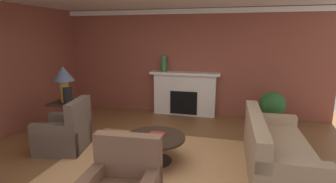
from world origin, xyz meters
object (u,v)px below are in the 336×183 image
at_px(vase_on_side_table, 68,96).
at_px(potted_plant, 272,107).
at_px(coffee_table, 155,143).
at_px(vase_mantel_left, 164,64).
at_px(armchair_near_window, 65,134).
at_px(side_table, 67,116).
at_px(fireplace, 185,95).
at_px(table_lamp, 64,77).
at_px(sofa, 275,152).

bearing_deg(vase_on_side_table, potted_plant, 21.50).
bearing_deg(coffee_table, vase_mantel_left, 102.31).
distance_m(armchair_near_window, potted_plant, 4.38).
distance_m(vase_mantel_left, potted_plant, 2.82).
bearing_deg(armchair_near_window, potted_plant, 30.04).
distance_m(vase_on_side_table, vase_mantel_left, 2.56).
bearing_deg(side_table, vase_mantel_left, 50.61).
height_order(fireplace, vase_mantel_left, vase_mantel_left).
bearing_deg(coffee_table, side_table, 160.91).
relative_size(coffee_table, vase_on_side_table, 2.98).
bearing_deg(side_table, table_lamp, -90.00).
relative_size(side_table, potted_plant, 0.84).
bearing_deg(coffee_table, vase_on_side_table, 162.65).
relative_size(table_lamp, potted_plant, 0.90).
distance_m(sofa, table_lamp, 4.20).
distance_m(coffee_table, side_table, 2.31).
height_order(sofa, potted_plant, sofa).
bearing_deg(table_lamp, sofa, -7.66).
distance_m(coffee_table, vase_mantel_left, 2.93).
distance_m(armchair_near_window, vase_on_side_table, 0.86).
xyz_separation_m(coffee_table, vase_on_side_table, (-2.03, 0.63, 0.53)).
bearing_deg(coffee_table, table_lamp, 160.91).
xyz_separation_m(armchair_near_window, coffee_table, (1.73, -0.05, 0.03)).
relative_size(fireplace, table_lamp, 2.40).
bearing_deg(vase_on_side_table, coffee_table, -17.35).
bearing_deg(side_table, vase_on_side_table, -38.66).
relative_size(armchair_near_window, coffee_table, 0.95).
relative_size(sofa, vase_mantel_left, 5.16).
distance_m(sofa, potted_plant, 2.06).
height_order(armchair_near_window, table_lamp, table_lamp).
relative_size(vase_on_side_table, vase_mantel_left, 0.81).
bearing_deg(fireplace, table_lamp, -137.14).
xyz_separation_m(coffee_table, vase_mantel_left, (-0.59, 2.69, 1.00)).
distance_m(fireplace, side_table, 2.92).
distance_m(fireplace, table_lamp, 3.00).
height_order(fireplace, armchair_near_window, fireplace).
height_order(table_lamp, potted_plant, table_lamp).
bearing_deg(potted_plant, side_table, -160.63).
height_order(fireplace, vase_on_side_table, fireplace).
bearing_deg(side_table, coffee_table, -19.09).
distance_m(coffee_table, table_lamp, 2.47).
distance_m(table_lamp, vase_on_side_table, 0.41).
bearing_deg(armchair_near_window, vase_on_side_table, 117.45).
distance_m(fireplace, potted_plant, 2.16).
bearing_deg(vase_mantel_left, armchair_near_window, -113.37).
relative_size(coffee_table, table_lamp, 1.33).
bearing_deg(sofa, potted_plant, 84.76).
xyz_separation_m(sofa, vase_on_side_table, (-3.91, 0.43, 0.57)).
relative_size(sofa, side_table, 3.03).
distance_m(armchair_near_window, vase_mantel_left, 3.05).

